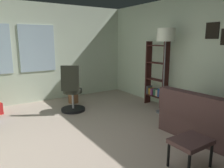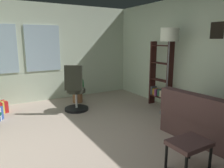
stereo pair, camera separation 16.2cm
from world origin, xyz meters
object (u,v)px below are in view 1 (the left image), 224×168
Objects in this scene: office_chair at (72,94)px; floor_lamp at (166,40)px; bookshelf at (156,79)px; potted_plant at (74,93)px; footstool at (191,143)px.

floor_lamp reaches higher than office_chair.
office_chair is at bearing 160.05° from bookshelf.
floor_lamp is 2.86× the size of potted_plant.
potted_plant is (0.34, 0.67, -0.17)m from office_chair.
office_chair reaches higher than potted_plant.
bookshelf is 1.10m from floor_lamp.
floor_lamp is at bearing -54.09° from potted_plant.
floor_lamp is at bearing 53.16° from footstool.
footstool is at bearing -81.97° from office_chair.
potted_plant is at bearing 139.56° from bookshelf.
floor_lamp reaches higher than potted_plant.
office_chair is (-0.41, 2.93, 0.10)m from footstool.
floor_lamp reaches higher than footstool.
bookshelf reaches higher than potted_plant.
bookshelf is at bearing 62.13° from floor_lamp.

